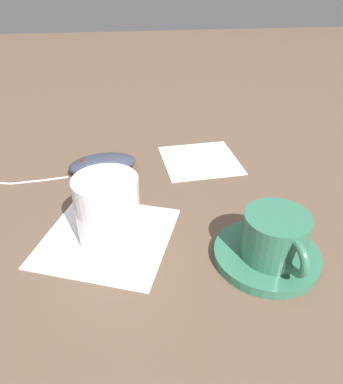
{
  "coord_description": "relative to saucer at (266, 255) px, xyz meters",
  "views": [
    {
      "loc": [
        -0.46,
        0.03,
        0.34
      ],
      "look_at": [
        0.01,
        -0.02,
        0.03
      ],
      "focal_mm": 35.0,
      "sensor_mm": 36.0,
      "label": 1
    }
  ],
  "objects": [
    {
      "name": "ground_plane",
      "position": [
        0.12,
        0.13,
        -0.01
      ],
      "size": [
        3.0,
        3.0,
        0.0
      ],
      "primitive_type": "plane",
      "color": "brown"
    },
    {
      "name": "coffee_cup",
      "position": [
        -0.01,
        -0.0,
        0.04
      ],
      "size": [
        0.11,
        0.08,
        0.06
      ],
      "color": "#2D664C",
      "rests_on": "saucer"
    },
    {
      "name": "napkin_spare",
      "position": [
        0.27,
        0.04,
        -0.01
      ],
      "size": [
        0.15,
        0.15,
        0.0
      ],
      "primitive_type": "cube",
      "rotation": [
        0.0,
        0.0,
        0.08
      ],
      "color": "silver",
      "rests_on": "ground"
    },
    {
      "name": "drinking_glass",
      "position": [
        0.06,
        0.2,
        0.04
      ],
      "size": [
        0.08,
        0.08,
        0.09
      ],
      "primitive_type": "cylinder",
      "color": "silver",
      "rests_on": "napkin_under_glass"
    },
    {
      "name": "napkin_under_glass",
      "position": [
        0.07,
        0.2,
        -0.01
      ],
      "size": [
        0.22,
        0.22,
        0.0
      ],
      "primitive_type": "cube",
      "rotation": [
        0.0,
        0.0,
        -0.35
      ],
      "color": "white",
      "rests_on": "ground"
    },
    {
      "name": "saucer",
      "position": [
        0.0,
        0.0,
        0.0
      ],
      "size": [
        0.13,
        0.13,
        0.01
      ],
      "primitive_type": "cylinder",
      "color": "#2D664C",
      "rests_on": "ground"
    },
    {
      "name": "computer_mouse",
      "position": [
        0.25,
        0.22,
        0.01
      ],
      "size": [
        0.08,
        0.13,
        0.03
      ],
      "color": "#2D3342",
      "rests_on": "ground"
    }
  ]
}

